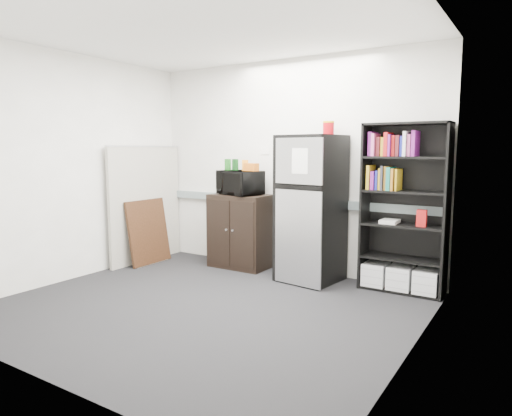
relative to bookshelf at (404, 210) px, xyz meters
The scene contains 18 objects.
floor 2.37m from the bookshelf, 134.33° to the right, with size 4.00×4.00×0.00m, color black.
wall_back 1.60m from the bookshelf, behind, with size 4.00×0.02×2.70m, color silver.
wall_right 1.69m from the bookshelf, 73.25° to the right, with size 0.02×3.50×2.70m, color silver.
wall_left 3.89m from the bookshelf, 156.08° to the right, with size 0.02×3.50×2.70m, color silver.
ceiling 2.83m from the bookshelf, 134.33° to the right, with size 4.00×3.50×0.02m, color white.
electrical_raceway 1.54m from the bookshelf, behind, with size 3.92×0.05×0.10m, color gray.
wall_note 1.99m from the bookshelf, behind, with size 0.14×0.00×0.10m, color white.
bookshelf is the anchor object (origin of this frame).
cubicle_partition 3.46m from the bookshelf, behind, with size 0.06×1.30×1.62m.
cabinet 2.15m from the bookshelf, behind, with size 0.78×0.52×0.97m.
microwave 2.12m from the bookshelf, behind, with size 0.57×0.39×0.32m, color black.
snack_box_a 2.37m from the bookshelf, behind, with size 0.07×0.05×0.15m, color #1C601B.
snack_box_b 2.25m from the bookshelf, behind, with size 0.07×0.05×0.15m, color #0D3911.
snack_box_c 2.10m from the bookshelf, behind, with size 0.07×0.05×0.14m, color orange.
snack_bag 1.97m from the bookshelf, behind, with size 0.18×0.10×0.10m, color #C55D13.
refrigerator 1.06m from the bookshelf, behind, with size 0.73×0.76×1.73m.
coffee_can 1.28m from the bookshelf, behind, with size 0.13×0.13×0.18m.
framed_poster 3.38m from the bookshelf, behind, with size 0.18×0.69×0.88m.
Camera 1 is at (2.78, -3.46, 1.56)m, focal length 32.00 mm.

